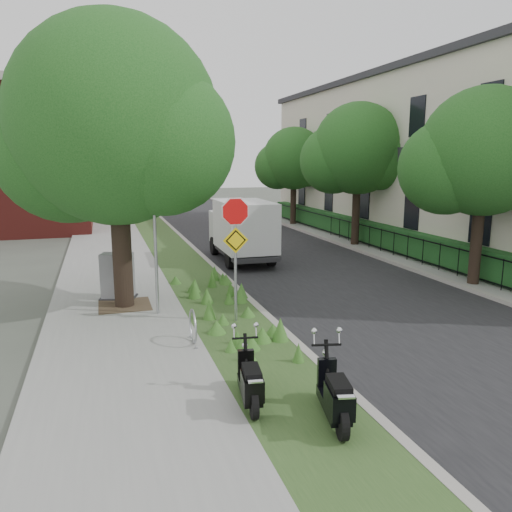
% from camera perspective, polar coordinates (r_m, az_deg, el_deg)
% --- Properties ---
extents(ground, '(120.00, 120.00, 0.00)m').
position_cam_1_polar(ground, '(12.56, 4.66, -8.11)').
color(ground, '#4C5147').
rests_on(ground, ground).
extents(sidewalk_near, '(3.50, 60.00, 0.12)m').
position_cam_1_polar(sidewalk_near, '(21.37, -16.39, -0.35)').
color(sidewalk_near, gray).
rests_on(sidewalk_near, ground).
extents(verge, '(2.00, 60.00, 0.12)m').
position_cam_1_polar(verge, '(21.58, -9.08, 0.07)').
color(verge, '#304F22').
rests_on(verge, ground).
extents(kerb_near, '(0.20, 60.00, 0.13)m').
position_cam_1_polar(kerb_near, '(21.74, -6.47, 0.23)').
color(kerb_near, '#9E9991').
rests_on(kerb_near, ground).
extents(road, '(7.00, 60.00, 0.01)m').
position_cam_1_polar(road, '(22.66, 2.25, 0.58)').
color(road, black).
rests_on(road, ground).
extents(kerb_far, '(0.20, 60.00, 0.13)m').
position_cam_1_polar(kerb_far, '(24.03, 10.14, 1.16)').
color(kerb_far, '#9E9991').
rests_on(kerb_far, ground).
extents(footpath_far, '(3.20, 60.00, 0.12)m').
position_cam_1_polar(footpath_far, '(24.86, 13.62, 1.34)').
color(footpath_far, gray).
rests_on(footpath_far, ground).
extents(street_tree_main, '(6.21, 5.54, 7.66)m').
position_cam_1_polar(street_tree_main, '(13.87, -16.09, 13.47)').
color(street_tree_main, black).
rests_on(street_tree_main, ground).
extents(bare_post, '(0.08, 0.08, 4.00)m').
position_cam_1_polar(bare_post, '(13.00, -11.45, 2.00)').
color(bare_post, '#A5A8AD').
rests_on(bare_post, ground).
extents(bike_hoop, '(0.06, 0.78, 0.77)m').
position_cam_1_polar(bike_hoop, '(11.14, -7.22, -7.99)').
color(bike_hoop, '#A5A8AD').
rests_on(bike_hoop, ground).
extents(sign_assembly, '(0.94, 0.08, 3.22)m').
position_cam_1_polar(sign_assembly, '(12.11, -2.37, 2.55)').
color(sign_assembly, '#A5A8AD').
rests_on(sign_assembly, ground).
extents(fence_far, '(0.04, 24.00, 1.00)m').
position_cam_1_polar(fence_far, '(24.27, 11.66, 2.65)').
color(fence_far, black).
rests_on(fence_far, ground).
extents(hedge_far, '(1.00, 24.00, 1.10)m').
position_cam_1_polar(hedge_far, '(24.61, 13.09, 2.70)').
color(hedge_far, '#17421A').
rests_on(hedge_far, footpath_far).
extents(terrace_houses, '(7.40, 26.40, 8.20)m').
position_cam_1_polar(terrace_houses, '(26.38, 20.29, 10.46)').
color(terrace_houses, beige).
rests_on(terrace_houses, ground).
extents(brick_building, '(9.40, 10.40, 8.30)m').
position_cam_1_polar(brick_building, '(33.36, -26.43, 10.07)').
color(brick_building, maroon).
rests_on(brick_building, ground).
extents(far_tree_a, '(4.60, 4.10, 6.22)m').
position_cam_1_polar(far_tree_a, '(17.34, 24.31, 10.14)').
color(far_tree_a, black).
rests_on(far_tree_a, ground).
extents(far_tree_b, '(4.83, 4.31, 6.56)m').
position_cam_1_polar(far_tree_b, '(23.94, 11.39, 11.43)').
color(far_tree_b, black).
rests_on(far_tree_b, ground).
extents(far_tree_c, '(4.37, 3.89, 5.93)m').
position_cam_1_polar(far_tree_c, '(31.20, 4.22, 10.71)').
color(far_tree_c, black).
rests_on(far_tree_c, ground).
extents(scooter_near, '(0.47, 1.54, 0.74)m').
position_cam_1_polar(scooter_near, '(8.37, -0.62, -14.68)').
color(scooter_near, black).
rests_on(scooter_near, ground).
extents(scooter_far, '(0.57, 1.64, 0.79)m').
position_cam_1_polar(scooter_far, '(7.95, 9.11, -16.08)').
color(scooter_far, black).
rests_on(scooter_far, ground).
extents(box_truck, '(1.96, 4.71, 2.11)m').
position_cam_1_polar(box_truck, '(20.21, -1.61, 3.26)').
color(box_truck, '#262628').
rests_on(box_truck, ground).
extents(utility_cabinet, '(1.14, 0.92, 1.32)m').
position_cam_1_polar(utility_cabinet, '(15.02, -15.53, -2.30)').
color(utility_cabinet, '#262628').
rests_on(utility_cabinet, ground).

